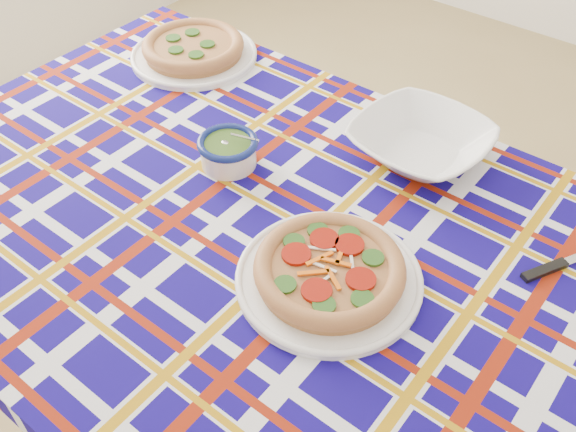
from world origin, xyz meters
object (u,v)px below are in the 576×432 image
Objects in this scene: dining_table at (269,257)px; serving_bowl at (421,142)px; main_focaccia_plate at (329,269)px; pesto_bowl at (228,149)px.

serving_bowl reaches higher than dining_table.
main_focaccia_plate is 0.38m from pesto_bowl.
main_focaccia_plate reaches higher than dining_table.
pesto_bowl reaches higher than serving_bowl.
dining_table is 12.89× the size of pesto_bowl.
serving_bowl is at bearing 73.21° from dining_table.
dining_table is 4.90× the size of main_focaccia_plate.
serving_bowl is (-0.06, 0.40, 0.00)m from main_focaccia_plate.
dining_table is 0.40m from serving_bowl.
dining_table is at bearing -106.65° from serving_bowl.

